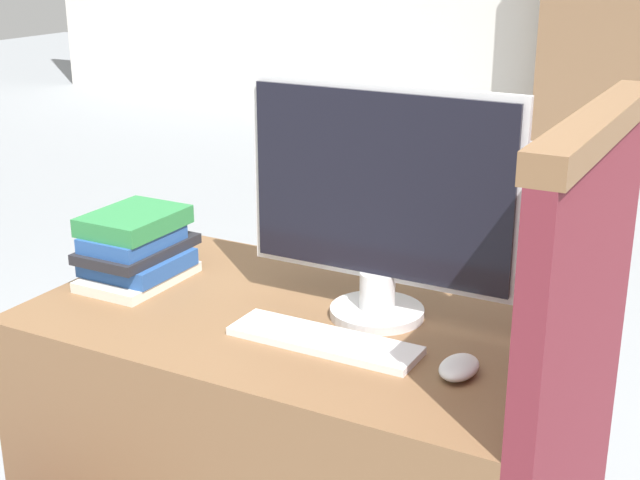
{
  "coord_description": "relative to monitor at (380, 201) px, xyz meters",
  "views": [
    {
      "loc": [
        0.88,
        -1.17,
        1.51
      ],
      "look_at": [
        0.08,
        0.31,
        0.93
      ],
      "focal_mm": 50.0,
      "sensor_mm": 36.0,
      "label": 1
    }
  ],
  "objects": [
    {
      "name": "bookshelf_far",
      "position": [
        -0.43,
        5.31,
        -0.15
      ],
      "size": [
        1.32,
        0.32,
        1.69
      ],
      "color": "#846042",
      "rests_on": "ground_plane"
    },
    {
      "name": "mouse",
      "position": [
        0.25,
        -0.17,
        -0.24
      ],
      "size": [
        0.07,
        0.11,
        0.03
      ],
      "color": "silver",
      "rests_on": "desk"
    },
    {
      "name": "monitor",
      "position": [
        0.0,
        0.0,
        0.0
      ],
      "size": [
        0.6,
        0.2,
        0.49
      ],
      "color": "silver",
      "rests_on": "desk"
    },
    {
      "name": "desk",
      "position": [
        -0.16,
        -0.08,
        -0.63
      ],
      "size": [
        1.12,
        0.68,
        0.74
      ],
      "color": "brown",
      "rests_on": "ground_plane"
    },
    {
      "name": "carrel_divider",
      "position": [
        0.43,
        -0.05,
        -0.37
      ],
      "size": [
        0.07,
        0.73,
        1.23
      ],
      "color": "maroon",
      "rests_on": "ground_plane"
    },
    {
      "name": "book_stack",
      "position": [
        -0.59,
        -0.08,
        -0.18
      ],
      "size": [
        0.2,
        0.28,
        0.16
      ],
      "color": "silver",
      "rests_on": "desk"
    },
    {
      "name": "keyboard",
      "position": [
        -0.03,
        -0.18,
        -0.25
      ],
      "size": [
        0.39,
        0.11,
        0.02
      ],
      "color": "white",
      "rests_on": "desk"
    }
  ]
}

